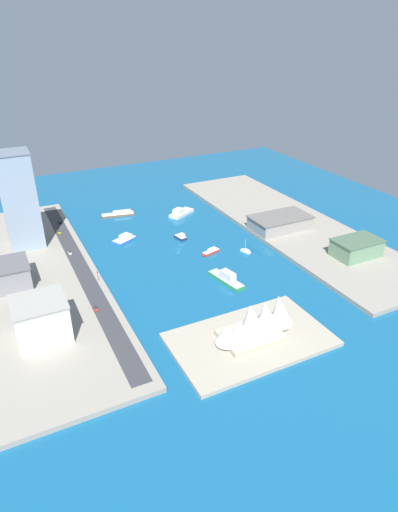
% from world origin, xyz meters
% --- Properties ---
extents(ground_plane, '(440.00, 440.00, 0.00)m').
position_xyz_m(ground_plane, '(0.00, 0.00, 0.00)').
color(ground_plane, '#145684').
extents(quay_west, '(70.00, 240.00, 2.59)m').
position_xyz_m(quay_west, '(-93.74, 0.00, 1.30)').
color(quay_west, gray).
rests_on(quay_west, ground_plane).
extents(quay_east, '(70.00, 240.00, 2.59)m').
position_xyz_m(quay_east, '(93.74, 0.00, 1.30)').
color(quay_east, gray).
rests_on(quay_east, ground_plane).
extents(peninsula_point, '(76.94, 46.28, 2.00)m').
position_xyz_m(peninsula_point, '(9.28, 107.15, 1.00)').
color(peninsula_point, '#A89E89').
rests_on(peninsula_point, ground_plane).
extents(road_strip, '(9.56, 228.00, 0.15)m').
position_xyz_m(road_strip, '(67.27, 0.00, 2.67)').
color(road_strip, '#38383D').
rests_on(road_strip, quay_east).
extents(catamaran_blue, '(18.98, 15.69, 4.24)m').
position_xyz_m(catamaran_blue, '(28.85, -29.85, 1.53)').
color(catamaran_blue, blue).
rests_on(catamaran_blue, ground_plane).
extents(barge_flat_brown, '(27.88, 11.37, 3.45)m').
position_xyz_m(barge_flat_brown, '(18.04, -78.07, 1.40)').
color(barge_flat_brown, brown).
rests_on(barge_flat_brown, ground_plane).
extents(ferry_green_doubledeck, '(11.68, 28.94, 7.36)m').
position_xyz_m(ferry_green_doubledeck, '(-8.32, 53.07, 2.43)').
color(ferry_green_doubledeck, '#2D8C4C').
rests_on(ferry_green_doubledeck, ground_plane).
extents(tugboat_red, '(14.81, 7.67, 3.32)m').
position_xyz_m(tugboat_red, '(-17.57, 15.54, 1.25)').
color(tugboat_red, red).
rests_on(tugboat_red, ground_plane).
extents(sailboat_small_white, '(4.62, 8.67, 9.72)m').
position_xyz_m(sailboat_small_white, '(-39.45, 24.77, 0.97)').
color(sailboat_small_white, white).
rests_on(sailboat_small_white, ground_plane).
extents(ferry_white_commuter, '(24.36, 18.97, 6.19)m').
position_xyz_m(ferry_white_commuter, '(-27.57, -56.30, 2.09)').
color(ferry_white_commuter, silver).
rests_on(ferry_white_commuter, ground_plane).
extents(patrol_launch_navy, '(6.91, 11.39, 4.48)m').
position_xyz_m(patrol_launch_navy, '(-8.51, -14.62, 1.56)').
color(patrol_launch_navy, '#1E284C').
rests_on(patrol_launch_navy, ground_plane).
extents(hotel_broad_white, '(24.91, 24.20, 20.45)m').
position_xyz_m(hotel_broad_white, '(98.61, 62.03, 12.85)').
color(hotel_broad_white, silver).
rests_on(hotel_broad_white, quay_east).
extents(tower_tall_glass, '(22.76, 22.19, 64.66)m').
position_xyz_m(tower_tall_glass, '(92.54, -48.67, 34.95)').
color(tower_tall_glass, '#8C9EB2').
rests_on(tower_tall_glass, quay_east).
extents(carpark_squat_concrete, '(44.53, 25.83, 9.88)m').
position_xyz_m(carpark_squat_concrete, '(-80.50, 6.74, 7.56)').
color(carpark_squat_concrete, gray).
rests_on(carpark_squat_concrete, quay_west).
extents(warehouse_low_gray, '(27.30, 25.10, 14.14)m').
position_xyz_m(warehouse_low_gray, '(110.47, 3.73, 9.69)').
color(warehouse_low_gray, gray).
rests_on(warehouse_low_gray, quay_east).
extents(terminal_long_green, '(31.15, 19.90, 11.59)m').
position_xyz_m(terminal_long_green, '(-98.85, 65.50, 8.42)').
color(terminal_long_green, slate).
rests_on(terminal_long_green, quay_west).
extents(van_white, '(1.95, 4.82, 1.45)m').
position_xyz_m(van_white, '(69.47, -21.39, 3.47)').
color(van_white, black).
rests_on(van_white, road_strip).
extents(suv_black, '(1.94, 5.07, 1.49)m').
position_xyz_m(suv_black, '(65.24, -76.77, 3.48)').
color(suv_black, black).
rests_on(suv_black, road_strip).
extents(pickup_red, '(2.08, 5.17, 1.51)m').
position_xyz_m(pickup_red, '(70.67, 50.52, 3.49)').
color(pickup_red, black).
rests_on(pickup_red, road_strip).
extents(taxi_yellow_cab, '(2.01, 5.25, 1.38)m').
position_xyz_m(taxi_yellow_cab, '(69.72, -58.56, 3.44)').
color(taxi_yellow_cab, black).
rests_on(taxi_yellow_cab, road_strip).
extents(traffic_light_waterfront, '(0.36, 0.36, 6.50)m').
position_xyz_m(traffic_light_waterfront, '(61.68, 21.74, 6.93)').
color(traffic_light_waterfront, black).
rests_on(traffic_light_waterfront, quay_east).
extents(opera_landmark, '(43.69, 20.22, 21.30)m').
position_xyz_m(opera_landmark, '(6.32, 107.15, 10.94)').
color(opera_landmark, '#BCAD93').
rests_on(opera_landmark, peninsula_point).
extents(park_tree_cluster, '(11.14, 22.42, 7.26)m').
position_xyz_m(park_tree_cluster, '(-86.20, 0.82, 7.36)').
color(park_tree_cluster, brown).
rests_on(park_tree_cluster, quay_west).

